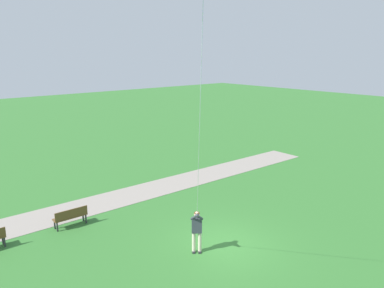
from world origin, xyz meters
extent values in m
plane|color=#33702D|center=(0.00, 0.00, 0.00)|extent=(120.00, 120.00, 0.00)
cube|color=gray|center=(7.41, 2.00, 0.01)|extent=(3.15, 32.05, 0.02)
cube|color=#232328|center=(0.26, 1.12, 0.03)|extent=(0.25, 0.24, 0.06)
cylinder|color=beige|center=(0.27, 1.11, 0.45)|extent=(0.14, 0.14, 0.82)
cube|color=#232328|center=(0.41, 1.31, 0.03)|extent=(0.25, 0.24, 0.06)
cylinder|color=beige|center=(0.43, 1.29, 0.45)|extent=(0.14, 0.14, 0.82)
cube|color=#333842|center=(0.35, 1.20, 1.16)|extent=(0.43, 0.45, 0.60)
sphere|color=#DBB28E|center=(0.35, 1.20, 1.62)|extent=(0.22, 0.22, 0.22)
ellipsoid|color=#4C3319|center=(0.36, 1.19, 1.66)|extent=(0.32, 0.32, 0.13)
cylinder|color=#333842|center=(0.13, 1.28, 1.61)|extent=(0.28, 0.55, 0.43)
cylinder|color=#333842|center=(0.24, 1.41, 1.61)|extent=(0.56, 0.20, 0.43)
sphere|color=#DBB28E|center=(0.06, 1.45, 1.74)|extent=(0.10, 0.10, 0.10)
cylinder|color=silver|center=(-1.89, 3.10, 5.35)|extent=(3.92, 3.31, 7.24)
cube|color=brown|center=(5.86, 4.04, 0.45)|extent=(0.48, 1.51, 0.05)
cube|color=brown|center=(5.67, 4.04, 0.68)|extent=(0.08, 1.50, 0.40)
cube|color=#2D2D33|center=(6.04, 4.70, 0.23)|extent=(0.06, 0.06, 0.45)
cube|color=#2D2D33|center=(5.72, 4.71, 0.23)|extent=(0.06, 0.06, 0.45)
cube|color=#2D2D33|center=(6.01, 3.36, 0.23)|extent=(0.06, 0.06, 0.45)
cube|color=#2D2D33|center=(5.69, 3.37, 0.23)|extent=(0.06, 0.06, 0.45)
cube|color=#2D2D33|center=(6.09, 6.86, 0.23)|extent=(0.06, 0.06, 0.45)
cube|color=#2D2D33|center=(5.77, 6.87, 0.23)|extent=(0.06, 0.06, 0.45)
camera|label=1|loc=(-9.84, 10.20, 7.74)|focal=35.40mm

